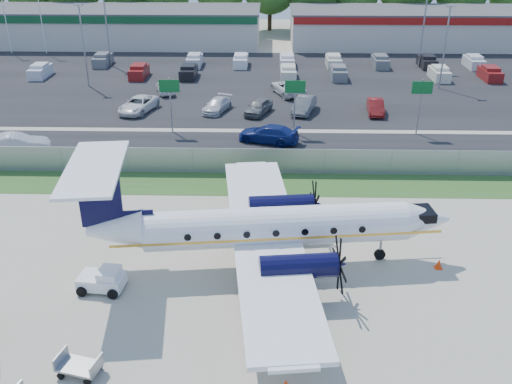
{
  "coord_description": "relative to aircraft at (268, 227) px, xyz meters",
  "views": [
    {
      "loc": [
        0.77,
        -25.71,
        17.77
      ],
      "look_at": [
        0.0,
        6.0,
        2.3
      ],
      "focal_mm": 40.0,
      "sensor_mm": 36.0,
      "label": 1
    }
  ],
  "objects": [
    {
      "name": "aircraft",
      "position": [
        0.0,
        0.0,
        0.0
      ],
      "size": [
        20.8,
        20.46,
        6.38
      ],
      "color": "white",
      "rests_on": "ground"
    },
    {
      "name": "parked_car_f",
      "position": [
        -11.51,
        34.06,
        -2.46
      ],
      "size": [
        2.88,
        4.5,
        1.43
      ],
      "primitive_type": "imported",
      "rotation": [
        0.0,
        0.0,
        3.45
      ],
      "color": "silver",
      "rests_on": "ground"
    },
    {
      "name": "access_road",
      "position": [
        -0.79,
        17.63,
        -2.45
      ],
      "size": [
        170.0,
        8.0,
        0.02
      ],
      "primitive_type": "cube",
      "color": "black",
      "rests_on": "ground"
    },
    {
      "name": "parked_car_b",
      "position": [
        -5.24,
        27.68,
        -2.46
      ],
      "size": [
        3.15,
        4.83,
        1.3
      ],
      "primitive_type": "imported",
      "rotation": [
        0.0,
        0.0,
        -0.32
      ],
      "color": "silver",
      "rests_on": "ground"
    },
    {
      "name": "parking_lot",
      "position": [
        -0.79,
        38.63,
        -2.45
      ],
      "size": [
        170.0,
        32.0,
        0.02
      ],
      "primitive_type": "cube",
      "color": "black",
      "rests_on": "ground"
    },
    {
      "name": "sign_left",
      "position": [
        -8.79,
        21.54,
        1.15
      ],
      "size": [
        1.8,
        0.26,
        5.0
      ],
      "color": "gray",
      "rests_on": "ground"
    },
    {
      "name": "light_pole_sw",
      "position": [
        -20.79,
        46.63,
        2.77
      ],
      "size": [
        0.9,
        0.35,
        9.09
      ],
      "color": "gray",
      "rests_on": "ground"
    },
    {
      "name": "cone_nose",
      "position": [
        9.52,
        -0.1,
        -2.19
      ],
      "size": [
        0.41,
        0.41,
        0.58
      ],
      "color": "#FF3908",
      "rests_on": "ground"
    },
    {
      "name": "road_car_mid",
      "position": [
        -0.06,
        19.26,
        -2.46
      ],
      "size": [
        5.66,
        3.69,
        1.52
      ],
      "primitive_type": "imported",
      "rotation": [
        0.0,
        0.0,
        -1.89
      ],
      "color": "navy",
      "rests_on": "ground"
    },
    {
      "name": "parked_car_d",
      "position": [
        3.44,
        27.63,
        -2.46
      ],
      "size": [
        2.85,
        4.98,
        1.55
      ],
      "primitive_type": "imported",
      "rotation": [
        0.0,
        0.0,
        -0.27
      ],
      "color": "#595B5E",
      "rests_on": "ground"
    },
    {
      "name": "parked_car_c",
      "position": [
        -1.08,
        26.98,
        -2.46
      ],
      "size": [
        3.17,
        4.58,
        1.45
      ],
      "primitive_type": "imported",
      "rotation": [
        0.0,
        0.0,
        -0.38
      ],
      "color": "#595B5E",
      "rests_on": "ground"
    },
    {
      "name": "light_pole_ne",
      "position": [
        19.21,
        36.63,
        2.77
      ],
      "size": [
        0.9,
        0.35,
        9.09
      ],
      "color": "gray",
      "rests_on": "ground"
    },
    {
      "name": "ground",
      "position": [
        -0.79,
        -1.37,
        -2.46
      ],
      "size": [
        170.0,
        170.0,
        0.0
      ],
      "primitive_type": "plane",
      "color": "#B0AA95",
      "rests_on": "ground"
    },
    {
      "name": "grass_verge",
      "position": [
        -0.79,
        10.63,
        -2.46
      ],
      "size": [
        170.0,
        4.0,
        0.02
      ],
      "primitive_type": "cube",
      "color": "#2D561E",
      "rests_on": "ground"
    },
    {
      "name": "light_pole_nw",
      "position": [
        -20.79,
        36.63,
        2.77
      ],
      "size": [
        0.9,
        0.35,
        9.09
      ],
      "color": "gray",
      "rests_on": "ground"
    },
    {
      "name": "far_parking_rows",
      "position": [
        -0.79,
        43.63,
        -2.46
      ],
      "size": [
        56.0,
        10.0,
        1.6
      ],
      "primitive_type": null,
      "color": "gray",
      "rests_on": "ground"
    },
    {
      "name": "cone_starboard_wing",
      "position": [
        3.46,
        2.73,
        -2.19
      ],
      "size": [
        0.41,
        0.41,
        0.59
      ],
      "color": "#FF3908",
      "rests_on": "ground"
    },
    {
      "name": "flagpole_east",
      "position": [
        -31.71,
        53.63,
        3.18
      ],
      "size": [
        1.06,
        0.12,
        10.0
      ],
      "color": "white",
      "rests_on": "ground"
    },
    {
      "name": "sign_mid",
      "position": [
        2.21,
        21.54,
        1.15
      ],
      "size": [
        1.8,
        0.26,
        5.0
      ],
      "color": "gray",
      "rests_on": "ground"
    },
    {
      "name": "pushback_tug",
      "position": [
        -8.59,
        -2.54,
        -1.87
      ],
      "size": [
        2.45,
        1.87,
        1.25
      ],
      "color": "white",
      "rests_on": "ground"
    },
    {
      "name": "road_car_west",
      "position": [
        -20.71,
        15.96,
        -2.46
      ],
      "size": [
        5.51,
        3.17,
        1.72
      ],
      "primitive_type": "imported",
      "rotation": [
        0.0,
        0.0,
        1.85
      ],
      "color": "silver",
      "rests_on": "ground"
    },
    {
      "name": "building_east",
      "position": [
        25.21,
        60.61,
        0.17
      ],
      "size": [
        44.4,
        12.4,
        5.24
      ],
      "color": "beige",
      "rests_on": "ground"
    },
    {
      "name": "parked_car_e",
      "position": [
        10.47,
        27.42,
        -2.46
      ],
      "size": [
        1.79,
        4.35,
        1.4
      ],
      "primitive_type": "imported",
      "rotation": [
        0.0,
        0.0,
        -0.07
      ],
      "color": "maroon",
      "rests_on": "ground"
    },
    {
      "name": "perimeter_fence",
      "position": [
        -0.79,
        12.63,
        -1.46
      ],
      "size": [
        120.0,
        0.06,
        1.99
      ],
      "color": "gray",
      "rests_on": "ground"
    },
    {
      "name": "baggage_cart_far",
      "position": [
        -8.02,
        -8.68,
        -2.02
      ],
      "size": [
        2.02,
        1.5,
        0.95
      ],
      "color": "gray",
      "rests_on": "ground"
    },
    {
      "name": "sign_right",
      "position": [
        13.21,
        21.54,
        1.15
      ],
      "size": [
        1.8,
        0.26,
        5.0
      ],
      "color": "gray",
      "rests_on": "ground"
    },
    {
      "name": "flagpole_west",
      "position": [
        -36.71,
        53.63,
        3.18
      ],
      "size": [
        1.06,
        0.12,
        10.0
      ],
      "color": "white",
      "rests_on": "ground"
    },
    {
      "name": "light_pole_se",
      "position": [
        19.21,
        46.63,
        2.77
      ],
      "size": [
        0.9,
        0.35,
        9.09
      ],
      "color": "gray",
      "rests_on": "ground"
    },
    {
      "name": "tree_line",
      "position": [
        -0.79,
        72.63,
        -2.46
      ],
      "size": [
        112.0,
        6.0,
        14.0
      ],
      "primitive_type": null,
      "color": "#285B1A",
      "rests_on": "ground"
    },
    {
      "name": "building_west",
      "position": [
        -24.79,
        60.61,
        0.17
      ],
      "size": [
        46.4,
        12.4,
        5.24
      ],
      "color": "beige",
      "rests_on": "ground"
    },
    {
      "name": "parked_car_g",
      "position": [
        2.0,
        33.93,
        -2.46
      ],
      "size": [
        4.28,
        5.99,
        1.52
      ],
      "primitive_type": "imported",
      "rotation": [
        0.0,
        0.0,
        3.5
      ],
      "color": "silver",
      "rests_on": "ground"
    },
    {
      "name": "parked_car_a",
      "position": [
        -13.07,
        27.44,
        -2.46
      ],
      "size": [
        3.79,
        5.76,
        1.47
      ],
      "primitive_type": "imported",
      "rotation": [
        0.0,
        0.0,
        -0.28
      ],
      "color": "silver",
      "rests_on": "ground"
    }
  ]
}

